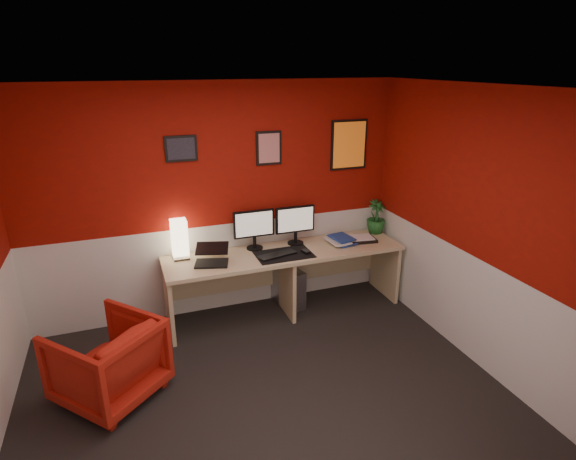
% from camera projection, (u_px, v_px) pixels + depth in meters
% --- Properties ---
extents(ground, '(4.00, 3.50, 0.01)m').
position_uv_depth(ground, '(270.00, 405.00, 3.84)').
color(ground, black).
rests_on(ground, ground).
extents(ceiling, '(4.00, 3.50, 0.01)m').
position_uv_depth(ceiling, '(265.00, 89.00, 2.98)').
color(ceiling, white).
rests_on(ceiling, ground).
extents(wall_back, '(4.00, 0.01, 2.50)m').
position_uv_depth(wall_back, '(218.00, 203.00, 4.96)').
color(wall_back, '#951208').
rests_on(wall_back, ground).
extents(wall_front, '(4.00, 0.01, 2.50)m').
position_uv_depth(wall_front, '(400.00, 437.00, 1.87)').
color(wall_front, '#951208').
rests_on(wall_front, ground).
extents(wall_right, '(0.01, 3.50, 2.50)m').
position_uv_depth(wall_right, '(486.00, 234.00, 4.06)').
color(wall_right, '#951208').
rests_on(wall_right, ground).
extents(wainscot_back, '(4.00, 0.01, 1.00)m').
position_uv_depth(wainscot_back, '(221.00, 267.00, 5.21)').
color(wainscot_back, silver).
rests_on(wainscot_back, ground).
extents(wainscot_right, '(0.01, 3.50, 1.00)m').
position_uv_depth(wainscot_right, '(474.00, 310.00, 4.31)').
color(wainscot_right, silver).
rests_on(wainscot_right, ground).
extents(desk, '(2.60, 0.65, 0.73)m').
position_uv_depth(desk, '(285.00, 282.00, 5.16)').
color(desk, tan).
rests_on(desk, ground).
extents(shoji_lamp, '(0.16, 0.16, 0.40)m').
position_uv_depth(shoji_lamp, '(180.00, 240.00, 4.79)').
color(shoji_lamp, '#FFE5B2').
rests_on(shoji_lamp, desk).
extents(laptop, '(0.38, 0.32, 0.22)m').
position_uv_depth(laptop, '(211.00, 254.00, 4.68)').
color(laptop, black).
rests_on(laptop, desk).
extents(monitor_left, '(0.45, 0.06, 0.58)m').
position_uv_depth(monitor_left, '(254.00, 224.00, 5.01)').
color(monitor_left, black).
rests_on(monitor_left, desk).
extents(monitor_right, '(0.45, 0.06, 0.58)m').
position_uv_depth(monitor_right, '(296.00, 219.00, 5.15)').
color(monitor_right, black).
rests_on(monitor_right, desk).
extents(desk_mat, '(0.60, 0.38, 0.01)m').
position_uv_depth(desk_mat, '(284.00, 254.00, 4.95)').
color(desk_mat, black).
rests_on(desk_mat, desk).
extents(keyboard, '(0.44, 0.23, 0.02)m').
position_uv_depth(keyboard, '(277.00, 255.00, 4.91)').
color(keyboard, black).
rests_on(keyboard, desk_mat).
extents(mouse, '(0.08, 0.11, 0.03)m').
position_uv_depth(mouse, '(306.00, 252.00, 4.98)').
color(mouse, black).
rests_on(mouse, desk_mat).
extents(book_bottom, '(0.25, 0.31, 0.03)m').
position_uv_depth(book_bottom, '(334.00, 243.00, 5.22)').
color(book_bottom, navy).
rests_on(book_bottom, desk).
extents(book_middle, '(0.23, 0.31, 0.02)m').
position_uv_depth(book_middle, '(329.00, 242.00, 5.18)').
color(book_middle, silver).
rests_on(book_middle, book_bottom).
extents(book_top, '(0.25, 0.31, 0.03)m').
position_uv_depth(book_top, '(334.00, 240.00, 5.19)').
color(book_top, navy).
rests_on(book_top, book_middle).
extents(zen_tray, '(0.38, 0.29, 0.03)m').
position_uv_depth(zen_tray, '(360.00, 239.00, 5.34)').
color(zen_tray, black).
rests_on(zen_tray, desk).
extents(potted_plant, '(0.26, 0.26, 0.40)m').
position_uv_depth(potted_plant, '(376.00, 217.00, 5.53)').
color(potted_plant, '#19591E').
rests_on(potted_plant, desk).
extents(pc_tower, '(0.30, 0.48, 0.45)m').
position_uv_depth(pc_tower, '(288.00, 286.00, 5.36)').
color(pc_tower, '#99999E').
rests_on(pc_tower, ground).
extents(armchair, '(1.05, 1.05, 0.69)m').
position_uv_depth(armchair, '(108.00, 361.00, 3.83)').
color(armchair, '#AF2417').
rests_on(armchair, ground).
extents(art_left, '(0.32, 0.02, 0.26)m').
position_uv_depth(art_left, '(181.00, 149.00, 4.63)').
color(art_left, black).
rests_on(art_left, wall_back).
extents(art_center, '(0.28, 0.02, 0.36)m').
position_uv_depth(art_center, '(269.00, 148.00, 4.94)').
color(art_center, red).
rests_on(art_center, wall_back).
extents(art_right, '(0.44, 0.02, 0.56)m').
position_uv_depth(art_right, '(349.00, 145.00, 5.26)').
color(art_right, orange).
rests_on(art_right, wall_back).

